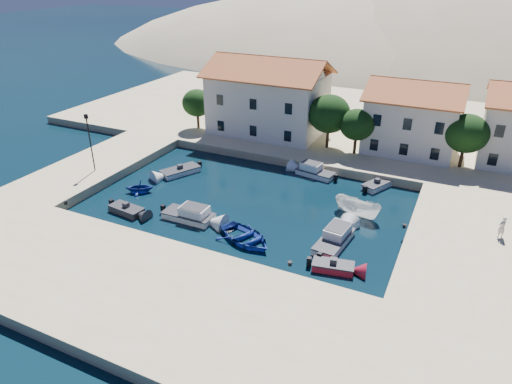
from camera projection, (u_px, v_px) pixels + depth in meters
ground at (193, 256)px, 36.48m from camera, size 400.00×400.00×0.00m
quay_south at (145, 294)px, 31.41m from camera, size 52.00×12.00×1.00m
quay_east at (478, 249)px, 36.43m from camera, size 11.00×20.00×1.00m
quay_west at (98, 166)px, 51.67m from camera, size 8.00×20.00×1.00m
quay_north at (346, 122)px, 66.19m from camera, size 80.00×36.00×1.00m
hills at (475, 128)px, 138.82m from camera, size 254.00×176.00×99.00m
building_left at (268, 94)px, 58.78m from camera, size 14.70×9.45×9.70m
building_mid at (413, 115)px, 52.96m from camera, size 10.50×8.40×8.30m
trees at (341, 119)px, 53.16m from camera, size 37.30×5.30×6.45m
lamppost at (89, 137)px, 47.59m from camera, size 0.35×0.25×6.22m
bollards at (246, 229)px, 38.01m from camera, size 29.36×9.56×0.30m
motorboat_grey_sw at (127, 210)px, 42.72m from camera, size 3.56×1.90×1.25m
cabin_cruiser_south at (189, 214)px, 41.58m from camera, size 4.79×2.09×1.60m
rowboat_south at (246, 241)px, 38.42m from camera, size 6.38×5.59×1.10m
motorboat_red_se at (333, 267)px, 34.64m from camera, size 3.36×1.96×1.25m
cabin_cruiser_east at (334, 240)px, 37.74m from camera, size 2.47×5.05×1.60m
boat_east at (357, 215)px, 42.41m from camera, size 4.93×2.89×1.79m
motorboat_white_ne at (377, 185)px, 47.51m from camera, size 2.84×3.70×1.25m
rowboat_west at (140, 192)px, 46.73m from camera, size 3.63×3.49×1.48m
motorboat_white_west at (180, 171)px, 50.81m from camera, size 3.64×4.74×1.25m
cabin_cruiser_north at (315, 172)px, 50.15m from camera, size 4.48×2.53×1.60m
pedestrian at (502, 227)px, 36.71m from camera, size 0.81×0.78×1.87m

